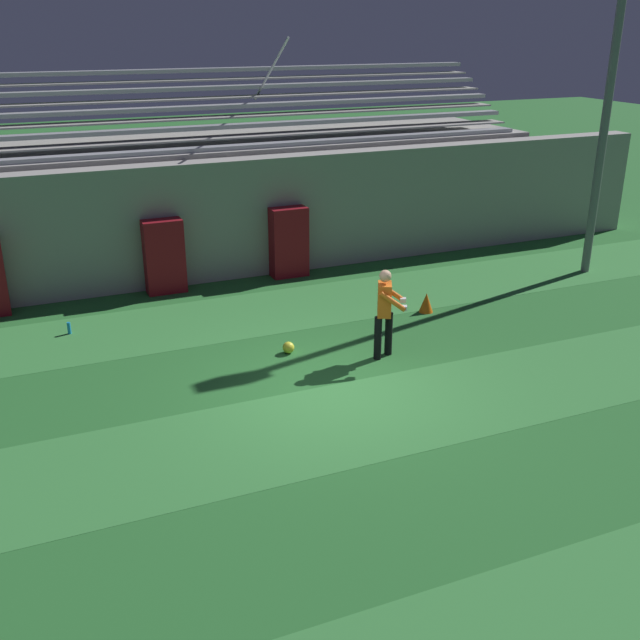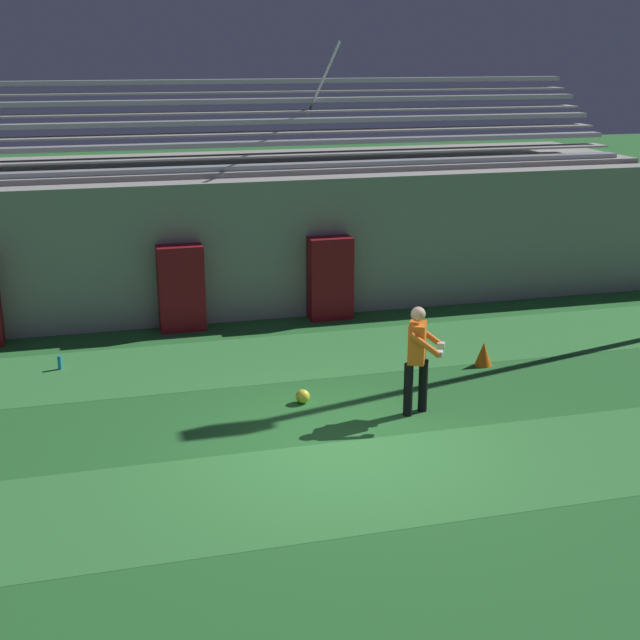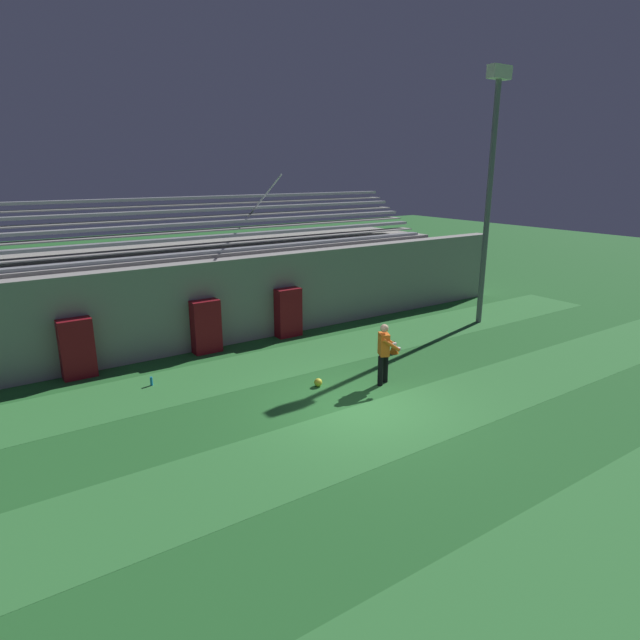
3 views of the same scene
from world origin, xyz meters
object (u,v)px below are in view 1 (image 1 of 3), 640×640
Objects in this scene: padding_pillar_gate_left at (164,257)px; traffic_cone at (426,303)px; soccer_ball at (288,348)px; padding_pillar_gate_right at (289,242)px; goalkeeper at (385,308)px; floodlight_pole at (618,30)px; water_bottle at (69,328)px.

padding_pillar_gate_left reaches higher than traffic_cone.
padding_pillar_gate_left is at bearing 107.56° from soccer_ball.
goalkeeper is at bearing -90.93° from padding_pillar_gate_right.
padding_pillar_gate_left reaches higher than goalkeeper.
floodlight_pole is 8.72m from goalkeeper.
floodlight_pole is (9.85, -2.53, 4.72)m from padding_pillar_gate_left.
traffic_cone is at bearing -170.01° from floodlight_pole.
soccer_ball is 4.46m from water_bottle.
soccer_ball is at bearing -168.44° from floodlight_pole.
floodlight_pole is 10.25m from soccer_ball.
floodlight_pole reaches higher than water_bottle.
floodlight_pole is 7.41m from traffic_cone.
goalkeeper is 6.27m from water_bottle.
traffic_cone is (4.80, -3.42, -0.63)m from padding_pillar_gate_left.
soccer_ball is 3.55m from traffic_cone.
goalkeeper is 3.98× the size of traffic_cone.
padding_pillar_gate_left is 2.96m from water_bottle.
floodlight_pole is 5.34× the size of goalkeeper.
padding_pillar_gate_right reaches higher than goalkeeper.
soccer_ball is 0.52× the size of traffic_cone.
padding_pillar_gate_left is 4.54m from soccer_ball.
padding_pillar_gate_right is 7.62× the size of soccer_ball.
goalkeeper is 6.96× the size of water_bottle.
water_bottle is (-7.10, 1.71, -0.09)m from traffic_cone.
padding_pillar_gate_left is 5.87m from goalkeeper.
floodlight_pole reaches higher than traffic_cone.
padding_pillar_gate_left reaches higher than soccer_ball.
padding_pillar_gate_left reaches higher than water_bottle.
floodlight_pole is 21.24× the size of traffic_cone.
floodlight_pole reaches higher than padding_pillar_gate_right.
padding_pillar_gate_right is at bearing 117.81° from traffic_cone.
padding_pillar_gate_left is 3.99× the size of traffic_cone.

